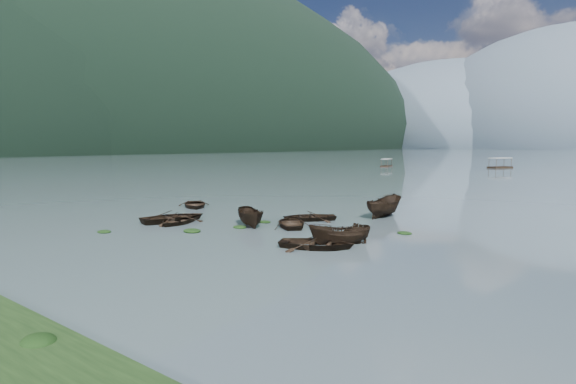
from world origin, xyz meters
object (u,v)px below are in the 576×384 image
Objects in this scene: pontoon_left at (386,167)px; pontoon_centre at (500,168)px; rowboat_0 at (178,223)px; rowboat_3 at (291,226)px.

pontoon_left is 0.81× the size of pontoon_centre.
rowboat_0 is 0.62× the size of pontoon_centre.
rowboat_0 is 95.68m from pontoon_left.
rowboat_0 is 102.39m from pontoon_centre.
rowboat_3 is 98.29m from pontoon_centre.
pontoon_centre is at bearing 10.53° from pontoon_left.
rowboat_3 reaches higher than rowboat_0.
pontoon_centre is at bearing 71.93° from rowboat_0.
rowboat_0 is at bearing -14.42° from rowboat_3.
rowboat_3 is 0.63× the size of pontoon_centre.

